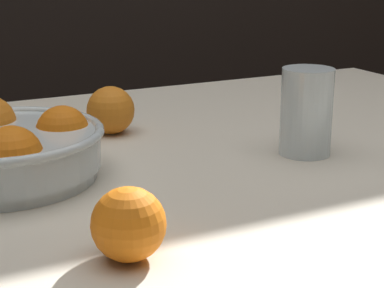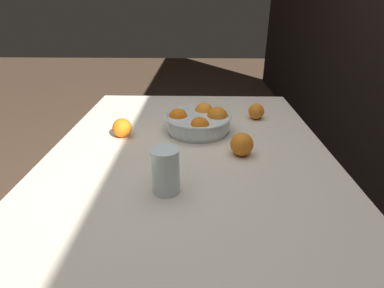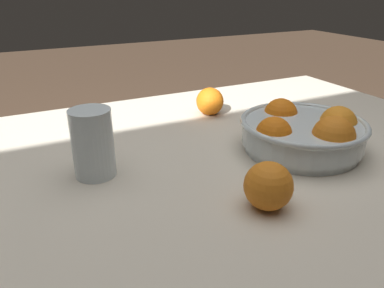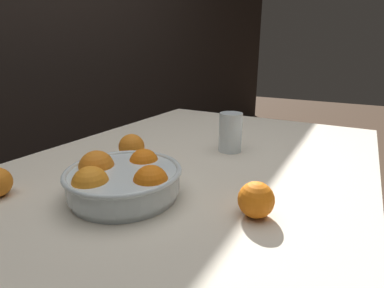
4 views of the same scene
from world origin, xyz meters
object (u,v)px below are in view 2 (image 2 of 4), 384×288
object	(u,v)px
orange_loose_near_bowl	(256,111)
fruit_bowl	(199,121)
juice_glass	(166,173)
orange_loose_aside	(122,128)
orange_loose_front	(242,144)

from	to	relation	value
orange_loose_near_bowl	fruit_bowl	bearing A→B (deg)	-60.30
juice_glass	orange_loose_near_bowl	bearing A→B (deg)	148.98
juice_glass	orange_loose_near_bowl	world-z (taller)	juice_glass
juice_glass	orange_loose_aside	xyz separation A→B (m)	(-0.36, -0.21, -0.02)
orange_loose_near_bowl	orange_loose_aside	size ratio (longest dim) A/B	0.93
fruit_bowl	orange_loose_aside	xyz separation A→B (m)	(0.07, -0.29, -0.01)
juice_glass	orange_loose_near_bowl	xyz separation A→B (m)	(-0.57, 0.34, -0.02)
orange_loose_front	orange_loose_aside	xyz separation A→B (m)	(-0.14, -0.44, -0.00)
orange_loose_near_bowl	orange_loose_front	bearing A→B (deg)	-17.22
fruit_bowl	orange_loose_front	world-z (taller)	fruit_bowl
orange_loose_aside	orange_loose_near_bowl	bearing A→B (deg)	110.94
fruit_bowl	orange_loose_front	size ratio (longest dim) A/B	3.35
orange_loose_front	juice_glass	bearing A→B (deg)	-46.58
juice_glass	orange_loose_front	size ratio (longest dim) A/B	1.63
juice_glass	orange_loose_aside	size ratio (longest dim) A/B	1.73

